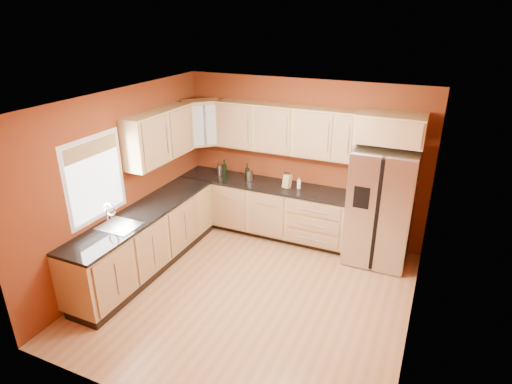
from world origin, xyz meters
TOP-DOWN VIEW (x-y plane):
  - floor at (0.00, 0.00)m, footprint 4.00×4.00m
  - ceiling at (0.00, 0.00)m, footprint 4.00×4.00m
  - wall_back at (0.00, 2.00)m, footprint 4.00×0.04m
  - wall_front at (0.00, -2.00)m, footprint 4.00×0.04m
  - wall_left at (-2.00, 0.00)m, footprint 0.04×4.00m
  - wall_right at (2.00, 0.00)m, footprint 0.04×4.00m
  - base_cabinets_back at (-0.55, 1.70)m, footprint 2.90×0.60m
  - base_cabinets_left at (-1.70, 0.00)m, footprint 0.60×2.80m
  - countertop_back at (-0.55, 1.69)m, footprint 2.90×0.62m
  - countertop_left at (-1.69, 0.00)m, footprint 0.62×2.80m
  - upper_cabinets_back at (-0.25, 1.83)m, footprint 2.30×0.33m
  - upper_cabinets_left at (-1.83, 0.72)m, footprint 0.33×1.35m
  - corner_upper_cabinet at (-1.67, 1.67)m, footprint 0.67×0.67m
  - over_fridge_cabinet at (1.35, 1.70)m, footprint 0.92×0.60m
  - refrigerator at (1.35, 1.62)m, footprint 0.90×0.75m
  - window at (-1.98, -0.50)m, footprint 0.03×0.90m
  - sink_faucet at (-1.69, -0.50)m, footprint 0.50×0.42m
  - canister_left at (-1.39, 1.74)m, footprint 0.13×0.13m
  - canister_right at (-0.81, 1.69)m, footprint 0.11×0.11m
  - wine_bottle_a at (-0.85, 1.69)m, footprint 0.07×0.07m
  - wine_bottle_b at (-1.25, 1.62)m, footprint 0.08×0.08m
  - knife_block at (-0.14, 1.67)m, footprint 0.13×0.13m
  - soap_dispenser at (0.05, 1.71)m, footprint 0.08×0.08m

SIDE VIEW (x-z plane):
  - floor at x=0.00m, z-range 0.00..0.00m
  - base_cabinets_back at x=-0.55m, z-range 0.00..0.88m
  - base_cabinets_left at x=-1.70m, z-range 0.00..0.88m
  - refrigerator at x=1.35m, z-range 0.00..1.78m
  - countertop_back at x=-0.55m, z-range 0.88..0.92m
  - countertop_left at x=-1.69m, z-range 0.88..0.92m
  - canister_right at x=-0.81m, z-range 0.92..1.09m
  - soap_dispenser at x=0.05m, z-range 0.92..1.10m
  - canister_left at x=-1.39m, z-range 0.92..1.11m
  - knife_block at x=-0.14m, z-range 0.92..1.14m
  - wine_bottle_a at x=-0.85m, z-range 0.92..1.22m
  - sink_faucet at x=-1.69m, z-range 0.92..1.22m
  - wine_bottle_b at x=-1.25m, z-range 0.92..1.25m
  - wall_back at x=0.00m, z-range 0.00..2.60m
  - wall_front at x=0.00m, z-range 0.00..2.60m
  - wall_left at x=-2.00m, z-range 0.00..2.60m
  - wall_right at x=2.00m, z-range 0.00..2.60m
  - window at x=-1.98m, z-range 1.05..2.05m
  - upper_cabinets_back at x=-0.25m, z-range 1.45..2.20m
  - upper_cabinets_left at x=-1.83m, z-range 1.45..2.20m
  - corner_upper_cabinet at x=-1.67m, z-range 1.45..2.20m
  - over_fridge_cabinet at x=1.35m, z-range 1.85..2.25m
  - ceiling at x=0.00m, z-range 2.60..2.60m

